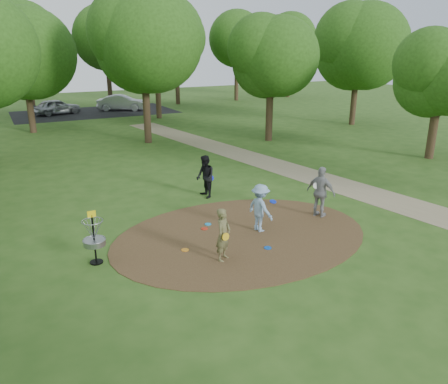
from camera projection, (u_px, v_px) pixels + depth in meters
name	position (u px, v px, depth m)	size (l,w,h in m)	color
ground	(242.00, 235.00, 13.88)	(100.00, 100.00, 0.00)	#2D5119
dirt_clearing	(242.00, 235.00, 13.87)	(8.40, 8.40, 0.02)	#47301C
footpath	(350.00, 188.00, 18.45)	(2.00, 40.00, 0.01)	#8C7A5B
parking_lot	(95.00, 112.00, 39.87)	(14.00, 8.00, 0.01)	black
player_observer_with_disc	(223.00, 235.00, 12.05)	(0.67, 0.63, 1.53)	brown
player_throwing_with_disc	(260.00, 208.00, 13.97)	(0.99, 1.11, 1.58)	#82A1C2
player_walking_with_disc	(205.00, 177.00, 17.13)	(0.71, 0.84, 1.69)	black
player_waiting_with_disc	(321.00, 192.00, 15.14)	(0.82, 1.15, 1.81)	gray
disc_ground_cyan	(208.00, 224.00, 14.67)	(0.22, 0.22, 0.02)	#1A92D2
disc_ground_blue	(268.00, 248.00, 12.95)	(0.22, 0.22, 0.02)	blue
disc_ground_red	(205.00, 229.00, 14.31)	(0.22, 0.22, 0.02)	red
car_left	(57.00, 107.00, 38.31)	(1.61, 4.01, 1.37)	#979A9F
car_right	(122.00, 103.00, 40.68)	(1.54, 4.41, 1.45)	#999DA1
disc_ground_orange	(185.00, 250.00, 12.82)	(0.22, 0.22, 0.02)	orange
disc_golf_basket	(94.00, 234.00, 11.84)	(0.63, 0.63, 1.54)	black
tree_ring	(170.00, 55.00, 22.02)	(37.79, 46.07, 9.66)	#332316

